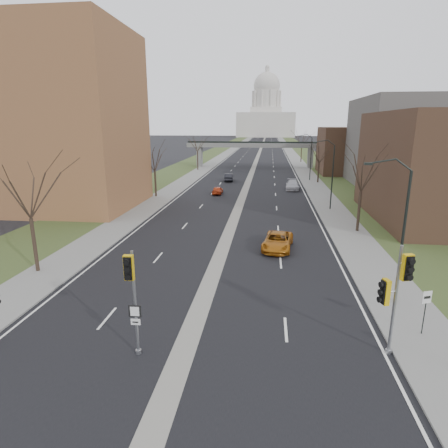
% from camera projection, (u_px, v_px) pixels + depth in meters
% --- Properties ---
extents(ground, '(700.00, 700.00, 0.00)m').
position_uv_depth(ground, '(186.00, 344.00, 18.67)').
color(ground, black).
rests_on(ground, ground).
extents(road_surface, '(20.00, 600.00, 0.01)m').
position_uv_depth(road_surface, '(261.00, 149.00, 162.55)').
color(road_surface, black).
rests_on(road_surface, ground).
extents(median_strip, '(1.20, 600.00, 0.02)m').
position_uv_depth(median_strip, '(261.00, 149.00, 162.55)').
color(median_strip, gray).
rests_on(median_strip, ground).
extents(sidewalk_right, '(4.00, 600.00, 0.12)m').
position_uv_depth(sidewalk_right, '(288.00, 149.00, 161.16)').
color(sidewalk_right, gray).
rests_on(sidewalk_right, ground).
extents(sidewalk_left, '(4.00, 600.00, 0.12)m').
position_uv_depth(sidewalk_left, '(233.00, 149.00, 163.91)').
color(sidewalk_left, gray).
rests_on(sidewalk_left, ground).
extents(grass_verge_right, '(8.00, 600.00, 0.10)m').
position_uv_depth(grass_verge_right, '(303.00, 150.00, 160.47)').
color(grass_verge_right, '#354721').
rests_on(grass_verge_right, ground).
extents(grass_verge_left, '(8.00, 600.00, 0.10)m').
position_uv_depth(grass_verge_left, '(220.00, 149.00, 164.60)').
color(grass_verge_left, '#354721').
rests_on(grass_verge_left, ground).
extents(apartment_building, '(25.00, 16.00, 22.00)m').
position_uv_depth(apartment_building, '(35.00, 121.00, 47.59)').
color(apartment_building, brown).
rests_on(apartment_building, ground).
extents(commercial_block_mid, '(18.00, 22.00, 15.00)m').
position_uv_depth(commercial_block_mid, '(413.00, 143.00, 63.40)').
color(commercial_block_mid, '#5C5954').
rests_on(commercial_block_mid, ground).
extents(commercial_block_far, '(14.00, 14.00, 10.00)m').
position_uv_depth(commercial_block_far, '(353.00, 151.00, 82.00)').
color(commercial_block_far, '#453120').
rests_on(commercial_block_far, ground).
extents(pedestrian_bridge, '(34.00, 3.00, 6.45)m').
position_uv_depth(pedestrian_bridge, '(254.00, 148.00, 94.16)').
color(pedestrian_bridge, slate).
rests_on(pedestrian_bridge, ground).
extents(capitol, '(48.00, 42.00, 55.75)m').
position_uv_depth(capitol, '(266.00, 115.00, 320.80)').
color(capitol, silver).
rests_on(capitol, ground).
extents(streetlight_near, '(2.61, 0.20, 8.70)m').
position_uv_depth(streetlight_near, '(394.00, 191.00, 21.37)').
color(streetlight_near, black).
rests_on(streetlight_near, sidewalk_right).
extents(streetlight_mid, '(2.61, 0.20, 8.70)m').
position_uv_depth(streetlight_mid, '(327.00, 155.00, 46.31)').
color(streetlight_mid, black).
rests_on(streetlight_mid, sidewalk_right).
extents(streetlight_far, '(2.61, 0.20, 8.70)m').
position_uv_depth(streetlight_far, '(307.00, 144.00, 71.25)').
color(streetlight_far, black).
rests_on(streetlight_far, sidewalk_right).
extents(tree_left_a, '(7.20, 7.20, 9.40)m').
position_uv_depth(tree_left_a, '(26.00, 183.00, 26.12)').
color(tree_left_a, '#382B21').
rests_on(tree_left_a, sidewalk_left).
extents(tree_left_b, '(6.75, 6.75, 8.81)m').
position_uv_depth(tree_left_b, '(154.00, 155.00, 55.00)').
color(tree_left_b, '#382B21').
rests_on(tree_left_b, sidewalk_left).
extents(tree_left_c, '(7.65, 7.65, 9.99)m').
position_uv_depth(tree_left_c, '(197.00, 140.00, 87.40)').
color(tree_left_c, '#382B21').
rests_on(tree_left_c, sidewalk_left).
extents(tree_right_a, '(7.20, 7.20, 9.40)m').
position_uv_depth(tree_right_a, '(363.00, 166.00, 36.57)').
color(tree_right_a, '#382B21').
rests_on(tree_right_a, sidewalk_right).
extents(tree_right_b, '(6.30, 6.30, 8.22)m').
position_uv_depth(tree_right_b, '(320.00, 151.00, 68.43)').
color(tree_right_b, '#382B21').
rests_on(tree_right_b, sidewalk_right).
extents(tree_right_c, '(7.65, 7.65, 9.99)m').
position_uv_depth(tree_right_c, '(302.00, 137.00, 106.48)').
color(tree_right_c, '#382B21').
rests_on(tree_right_c, sidewalk_right).
extents(signal_pole_median, '(0.60, 0.85, 5.20)m').
position_uv_depth(signal_pole_median, '(132.00, 286.00, 16.73)').
color(signal_pole_median, gray).
rests_on(signal_pole_median, ground).
extents(signal_pole_right, '(1.18, 0.91, 5.46)m').
position_uv_depth(signal_pole_right, '(396.00, 287.00, 16.81)').
color(signal_pole_right, gray).
rests_on(signal_pole_right, ground).
extents(speed_limit_sign, '(0.50, 0.20, 2.40)m').
position_uv_depth(speed_limit_sign, '(426.00, 305.00, 19.01)').
color(speed_limit_sign, black).
rests_on(speed_limit_sign, sidewalk_right).
extents(car_left_near, '(1.46, 3.61, 1.23)m').
position_uv_depth(car_left_near, '(218.00, 190.00, 58.66)').
color(car_left_near, '#BA3915').
rests_on(car_left_near, ground).
extents(car_left_far, '(1.83, 4.53, 1.46)m').
position_uv_depth(car_left_far, '(229.00, 177.00, 72.17)').
color(car_left_far, black).
rests_on(car_left_far, ground).
extents(car_right_near, '(3.03, 5.41, 1.43)m').
position_uv_depth(car_right_near, '(278.00, 241.00, 32.78)').
color(car_right_near, '#A85E12').
rests_on(car_right_near, ground).
extents(car_right_mid, '(2.49, 5.48, 1.55)m').
position_uv_depth(car_right_mid, '(292.00, 185.00, 62.69)').
color(car_right_mid, '#AEAFB7').
rests_on(car_right_mid, ground).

